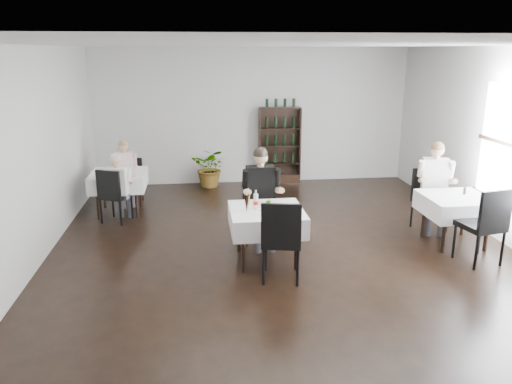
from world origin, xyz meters
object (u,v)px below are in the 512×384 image
Objects in this scene: main_table at (267,219)px; wine_shelf at (280,146)px; potted_tree at (211,167)px; diner_main at (261,190)px.

wine_shelf is at bearing 78.22° from main_table.
wine_shelf reaches higher than potted_tree.
diner_main is at bearing -79.40° from potted_tree.
wine_shelf is 1.62m from potted_tree.
wine_shelf is at bearing 76.42° from diner_main.
wine_shelf is 2.00× the size of potted_tree.
diner_main is (0.00, 0.60, 0.27)m from main_table.
main_table is at bearing -80.95° from potted_tree.
wine_shelf is at bearing 6.15° from potted_tree.
wine_shelf is 4.41m from main_table.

